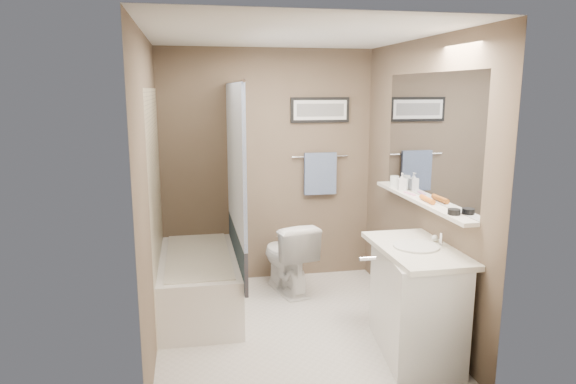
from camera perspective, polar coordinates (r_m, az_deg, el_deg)
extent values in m
plane|color=beige|center=(4.50, 0.38, -14.88)|extent=(2.50, 2.50, 0.00)
cube|color=white|center=(4.06, 0.43, 16.86)|extent=(2.20, 2.50, 0.04)
cube|color=brown|center=(5.31, -2.25, 2.78)|extent=(2.20, 0.04, 2.40)
cube|color=brown|center=(2.95, 5.18, -4.22)|extent=(2.20, 0.04, 2.40)
cube|color=brown|center=(4.04, -14.76, -0.30)|extent=(0.04, 2.50, 2.40)
cube|color=brown|center=(4.46, 14.15, 0.78)|extent=(0.04, 2.50, 2.40)
cube|color=beige|center=(4.58, -14.42, -1.51)|extent=(0.02, 1.55, 2.00)
cylinder|color=silver|center=(4.48, -6.03, 12.05)|extent=(0.02, 1.55, 0.02)
cube|color=white|center=(4.51, -5.86, 3.78)|extent=(0.03, 1.45, 1.28)
cube|color=#243543|center=(4.69, -5.66, -6.20)|extent=(0.03, 1.45, 0.36)
cube|color=silver|center=(4.27, 15.39, 5.97)|extent=(0.02, 1.60, 1.00)
cube|color=silver|center=(4.32, 14.38, -0.90)|extent=(0.12, 1.60, 0.03)
cylinder|color=silver|center=(5.39, 3.56, 3.97)|extent=(0.60, 0.02, 0.02)
cube|color=#7C92B5|center=(5.40, 3.59, 2.05)|extent=(0.34, 0.05, 0.44)
cube|color=black|center=(5.37, 3.58, 9.08)|extent=(0.62, 0.02, 0.26)
cube|color=white|center=(5.35, 3.62, 9.08)|extent=(0.56, 0.00, 0.20)
cube|color=#595959|center=(5.35, 3.63, 9.08)|extent=(0.50, 0.00, 0.13)
cube|color=silver|center=(3.19, 14.77, -7.11)|extent=(0.80, 0.02, 2.00)
cylinder|color=silver|center=(3.11, 8.83, -7.33)|extent=(0.10, 0.02, 0.02)
cube|color=white|center=(4.86, -9.85, -9.79)|extent=(0.72, 1.51, 0.50)
cube|color=silver|center=(4.78, -9.95, -7.00)|extent=(0.56, 1.36, 0.02)
imported|color=white|center=(5.13, -0.08, -7.15)|extent=(0.56, 0.78, 0.72)
cube|color=silver|center=(4.10, 14.00, -11.82)|extent=(0.61, 0.96, 0.80)
cube|color=silver|center=(3.95, 14.16, -6.23)|extent=(0.54, 0.96, 0.04)
cylinder|color=silver|center=(3.94, 14.05, -5.85)|extent=(0.34, 0.34, 0.01)
cylinder|color=silver|center=(4.02, 16.67, -5.04)|extent=(0.02, 0.02, 0.10)
sphere|color=silver|center=(4.11, 16.01, -4.94)|extent=(0.05, 0.05, 0.05)
cylinder|color=black|center=(3.83, 17.96, -2.11)|extent=(0.09, 0.09, 0.04)
cylinder|color=#C8631C|center=(4.19, 15.22, -0.80)|extent=(0.05, 0.22, 0.04)
cube|color=pink|center=(4.48, 13.37, -0.16)|extent=(0.05, 0.16, 0.01)
cylinder|color=silver|center=(4.78, 11.74, 1.17)|extent=(0.08, 0.08, 0.10)
imported|color=#999999|center=(4.62, 12.55, 1.13)|extent=(0.08, 0.08, 0.15)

